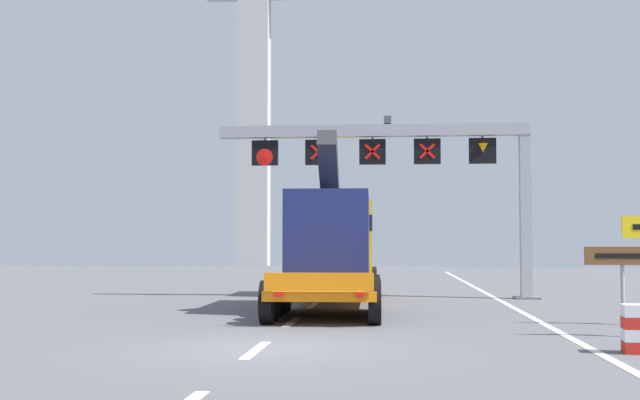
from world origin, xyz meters
name	(u,v)px	position (x,y,z in m)	size (l,w,h in m)	color
ground	(267,349)	(0.00, 0.00, 0.00)	(112.00, 112.00, 0.00)	#5B5B60
lane_markings	(321,299)	(-0.18, 13.94, 0.01)	(0.20, 42.48, 0.01)	silver
edge_line_right	(507,305)	(6.20, 12.00, 0.01)	(0.20, 63.00, 0.01)	silver
overhead_lane_gantry	(410,156)	(3.08, 15.04, 5.28)	(11.89, 0.90, 6.79)	#9EA0A5
heavy_haul_truck_orange	(334,245)	(0.44, 12.18, 1.99)	(3.30, 14.11, 5.30)	orange
tourist_info_sign_brown	(623,264)	(8.14, 5.35, 1.52)	(1.87, 0.15, 1.95)	#9EA0A5
bridge_pylon_distant	(254,39)	(-10.14, 58.33, 20.77)	(9.00, 2.00, 40.75)	#B7B7B2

